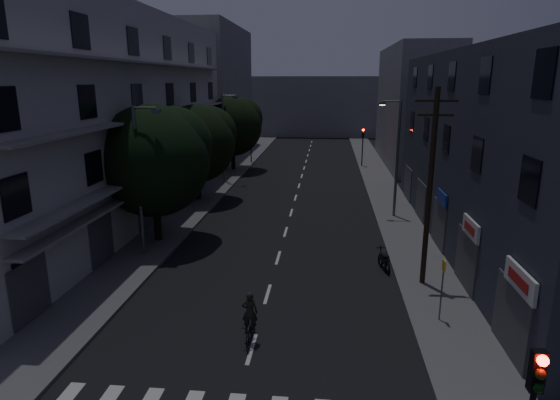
% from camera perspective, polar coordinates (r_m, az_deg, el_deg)
% --- Properties ---
extents(ground, '(160.00, 160.00, 0.00)m').
position_cam_1_polar(ground, '(39.04, 1.96, 0.46)').
color(ground, black).
rests_on(ground, ground).
extents(sidewalk_left, '(3.00, 90.00, 0.15)m').
position_cam_1_polar(sidewalk_left, '(40.22, -8.76, 0.83)').
color(sidewalk_left, '#565659').
rests_on(sidewalk_left, ground).
extents(sidewalk_right, '(3.00, 90.00, 0.15)m').
position_cam_1_polar(sidewalk_right, '(39.25, 12.95, 0.29)').
color(sidewalk_right, '#565659').
rests_on(sidewalk_right, ground).
extents(lane_markings, '(0.15, 60.50, 0.01)m').
position_cam_1_polar(lane_markings, '(45.12, 2.51, 2.38)').
color(lane_markings, beige).
rests_on(lane_markings, ground).
extents(building_left, '(7.00, 36.00, 14.00)m').
position_cam_1_polar(building_left, '(34.15, -19.61, 9.54)').
color(building_left, '#B6B6B1').
rests_on(building_left, ground).
extents(building_right, '(6.19, 28.00, 11.00)m').
position_cam_1_polar(building_right, '(28.68, 25.14, 5.21)').
color(building_right, '#2A2E3A').
rests_on(building_right, ground).
extents(building_far_left, '(6.00, 20.00, 16.00)m').
position_cam_1_polar(building_far_left, '(62.54, -7.78, 13.00)').
color(building_far_left, slate).
rests_on(building_far_left, ground).
extents(building_far_right, '(6.00, 20.00, 13.00)m').
position_cam_1_polar(building_far_right, '(55.69, 15.93, 10.89)').
color(building_far_right, slate).
rests_on(building_far_right, ground).
extents(building_far_end, '(24.00, 8.00, 10.00)m').
position_cam_1_polar(building_far_end, '(82.96, 4.19, 11.34)').
color(building_far_end, slate).
rests_on(building_far_end, ground).
extents(tree_near, '(6.49, 6.49, 8.00)m').
position_cam_1_polar(tree_near, '(27.91, -15.04, 5.16)').
color(tree_near, black).
rests_on(tree_near, sidewalk_left).
extents(tree_mid, '(6.07, 6.07, 7.46)m').
position_cam_1_polar(tree_mid, '(37.36, -10.06, 7.13)').
color(tree_mid, black).
rests_on(tree_mid, sidewalk_left).
extents(tree_far, '(6.18, 6.18, 7.65)m').
position_cam_1_polar(tree_far, '(49.86, -5.74, 9.21)').
color(tree_far, black).
rests_on(tree_far, sidewalk_left).
extents(traffic_signal_far_right, '(0.28, 0.37, 4.10)m').
position_cam_1_polar(traffic_signal_far_right, '(52.46, 10.07, 7.29)').
color(traffic_signal_far_right, black).
rests_on(traffic_signal_far_right, sidewalk_right).
extents(traffic_signal_far_left, '(0.28, 0.37, 4.10)m').
position_cam_1_polar(traffic_signal_far_left, '(54.26, -3.58, 7.72)').
color(traffic_signal_far_left, black).
rests_on(traffic_signal_far_left, sidewalk_left).
extents(street_lamp_left_near, '(1.51, 0.25, 8.00)m').
position_cam_1_polar(street_lamp_left_near, '(25.72, -16.67, 3.03)').
color(street_lamp_left_near, slate).
rests_on(street_lamp_left_near, sidewalk_left).
extents(street_lamp_right, '(1.51, 0.25, 8.00)m').
position_cam_1_polar(street_lamp_right, '(32.97, 13.95, 5.60)').
color(street_lamp_right, '#56595D').
rests_on(street_lamp_right, sidewalk_right).
extents(street_lamp_left_far, '(1.51, 0.25, 8.00)m').
position_cam_1_polar(street_lamp_left_far, '(43.75, -6.77, 8.01)').
color(street_lamp_left_far, '#5A5E61').
rests_on(street_lamp_left_far, sidewalk_left).
extents(utility_pole, '(1.80, 0.24, 9.00)m').
position_cam_1_polar(utility_pole, '(21.95, 17.82, 1.77)').
color(utility_pole, black).
rests_on(utility_pole, sidewalk_right).
extents(bus_stop_sign, '(0.06, 0.35, 2.52)m').
position_cam_1_polar(bus_stop_sign, '(19.53, 19.23, -9.09)').
color(bus_stop_sign, '#595B60').
rests_on(bus_stop_sign, sidewalk_right).
extents(motorcycle, '(0.61, 1.74, 1.13)m').
position_cam_1_polar(motorcycle, '(24.60, 12.57, -7.32)').
color(motorcycle, black).
rests_on(motorcycle, ground).
extents(cyclist, '(0.61, 1.62, 2.03)m').
position_cam_1_polar(cyclist, '(17.77, -3.68, -15.03)').
color(cyclist, black).
rests_on(cyclist, ground).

